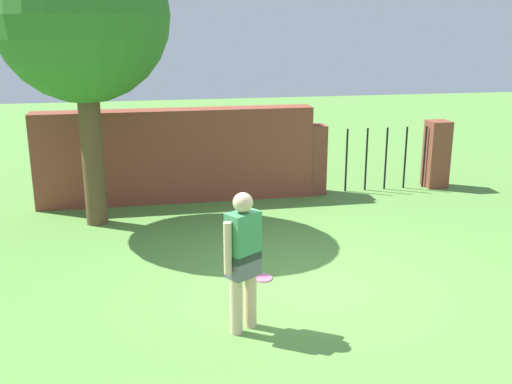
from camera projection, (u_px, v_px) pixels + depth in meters
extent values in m
plane|color=#568C3D|center=(314.00, 287.00, 7.85)|extent=(40.00, 40.00, 0.00)
cube|color=brown|center=(177.00, 156.00, 11.43)|extent=(5.27, 0.50, 1.78)
cylinder|color=brown|center=(92.00, 146.00, 9.98)|extent=(0.36, 0.36, 2.71)
sphere|color=#337028|center=(82.00, 15.00, 9.40)|extent=(2.79, 2.79, 2.79)
cylinder|color=beige|center=(236.00, 298.00, 6.58)|extent=(0.14, 0.14, 0.85)
cylinder|color=beige|center=(251.00, 292.00, 6.73)|extent=(0.14, 0.14, 0.85)
cube|color=slate|center=(243.00, 264.00, 6.56)|extent=(0.42, 0.38, 0.28)
cube|color=#3F8C59|center=(243.00, 236.00, 6.47)|extent=(0.42, 0.38, 0.55)
sphere|color=beige|center=(243.00, 203.00, 6.36)|extent=(0.22, 0.22, 0.22)
cylinder|color=beige|center=(228.00, 248.00, 6.34)|extent=(0.09, 0.09, 0.58)
cylinder|color=beige|center=(258.00, 238.00, 6.64)|extent=(0.09, 0.09, 0.58)
cube|color=brown|center=(314.00, 159.00, 11.98)|extent=(0.44, 0.44, 1.40)
cube|color=brown|center=(436.00, 154.00, 12.47)|extent=(0.44, 0.44, 1.40)
cylinder|color=black|center=(326.00, 161.00, 12.04)|extent=(0.04, 0.04, 1.30)
cylinder|color=black|center=(346.00, 160.00, 12.12)|extent=(0.04, 0.04, 1.30)
cylinder|color=black|center=(366.00, 159.00, 12.20)|extent=(0.04, 0.04, 1.30)
cylinder|color=black|center=(386.00, 159.00, 12.28)|extent=(0.04, 0.04, 1.30)
cylinder|color=black|center=(405.00, 158.00, 12.35)|extent=(0.04, 0.04, 1.30)
cylinder|color=black|center=(424.00, 157.00, 12.43)|extent=(0.04, 0.04, 1.30)
cylinder|color=pink|center=(262.00, 278.00, 8.11)|extent=(0.27, 0.27, 0.02)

